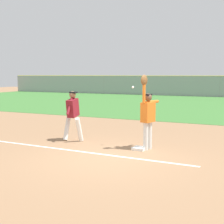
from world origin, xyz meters
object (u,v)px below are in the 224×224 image
(baseball, at_px, (133,87))
(fielder, at_px, (148,113))
(runner, at_px, (73,112))
(parked_car_silver, at_px, (139,88))
(parked_car_tan, at_px, (179,88))
(first_base, at_px, (139,148))
(parked_car_black, at_px, (219,89))

(baseball, bearing_deg, fielder, -13.96)
(fielder, height_order, runner, fielder)
(baseball, xyz_separation_m, parked_car_silver, (-10.01, 27.87, -1.22))
(fielder, xyz_separation_m, parked_car_silver, (-10.55, 28.00, -0.45))
(runner, height_order, parked_car_tan, runner)
(fielder, relative_size, baseball, 30.81)
(first_base, height_order, fielder, fielder)
(baseball, height_order, parked_car_tan, baseball)
(first_base, xyz_separation_m, runner, (-2.53, 0.26, 0.96))
(baseball, xyz_separation_m, parked_car_tan, (-5.08, 27.91, -1.22))
(parked_car_silver, bearing_deg, fielder, -65.09)
(parked_car_tan, bearing_deg, first_base, -83.59)
(baseball, relative_size, parked_car_black, 0.02)
(fielder, distance_m, runner, 2.74)
(first_base, xyz_separation_m, parked_car_black, (-0.81, 27.70, 0.63))
(fielder, bearing_deg, parked_car_tan, -62.91)
(parked_car_silver, bearing_deg, parked_car_tan, 4.70)
(fielder, xyz_separation_m, parked_car_black, (-1.01, 27.56, -0.45))
(runner, relative_size, parked_car_silver, 0.38)
(baseball, height_order, parked_car_silver, baseball)
(runner, bearing_deg, first_base, -9.87)
(runner, bearing_deg, baseball, -3.72)
(fielder, distance_m, parked_car_silver, 29.92)
(baseball, bearing_deg, parked_car_silver, 109.76)
(parked_car_silver, distance_m, parked_car_black, 9.54)
(runner, height_order, parked_car_black, runner)
(runner, bearing_deg, fielder, -6.58)
(runner, xyz_separation_m, parked_car_black, (1.72, 27.44, -0.32))
(runner, height_order, parked_car_silver, runner)
(parked_car_silver, height_order, parked_car_black, same)
(first_base, relative_size, parked_car_black, 0.09)
(baseball, bearing_deg, runner, -179.62)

